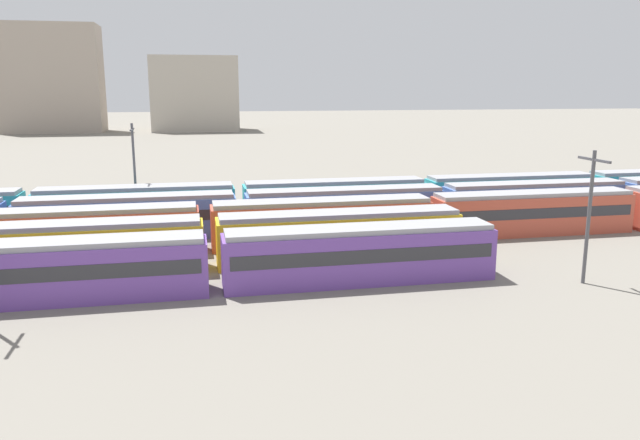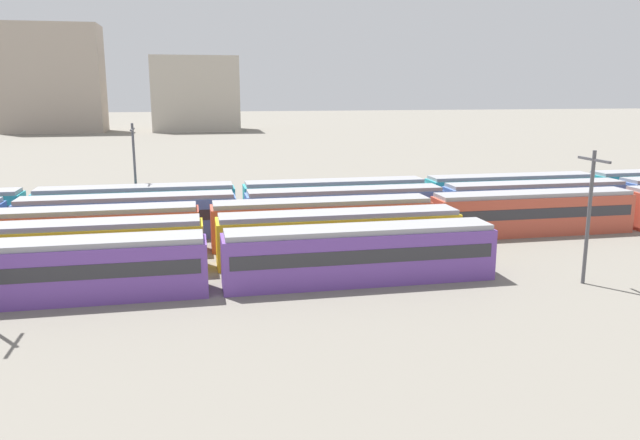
{
  "view_description": "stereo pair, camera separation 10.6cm",
  "coord_description": "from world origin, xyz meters",
  "px_view_note": "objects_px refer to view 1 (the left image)",
  "views": [
    {
      "loc": [
        24.93,
        -38.13,
        12.61
      ],
      "look_at": [
        34.92,
        10.4,
        2.04
      ],
      "focal_mm": 34.82,
      "sensor_mm": 36.0,
      "label": 1
    },
    {
      "loc": [
        25.03,
        -38.15,
        12.61
      ],
      "look_at": [
        34.92,
        10.4,
        2.04
      ],
      "focal_mm": 34.82,
      "sensor_mm": 36.0,
      "label": 2
    }
  ],
  "objects_px": {
    "train_track_1": "(69,249)",
    "catenary_pole_2": "(589,210)",
    "train_track_3": "(345,208)",
    "catenary_pole_1": "(134,166)",
    "train_track_0": "(55,271)",
    "train_track_2": "(431,217)",
    "train_track_4": "(335,198)"
  },
  "relations": [
    {
      "from": "train_track_1",
      "to": "catenary_pole_2",
      "type": "bearing_deg",
      "value": -14.26
    },
    {
      "from": "train_track_1",
      "to": "train_track_3",
      "type": "xyz_separation_m",
      "value": [
        21.88,
        10.4,
        0.0
      ]
    },
    {
      "from": "train_track_3",
      "to": "catenary_pole_1",
      "type": "relative_size",
      "value": 10.02
    },
    {
      "from": "catenary_pole_2",
      "to": "train_track_3",
      "type": "bearing_deg",
      "value": 121.38
    },
    {
      "from": "train_track_0",
      "to": "train_track_2",
      "type": "distance_m",
      "value": 29.86
    },
    {
      "from": "train_track_1",
      "to": "train_track_2",
      "type": "xyz_separation_m",
      "value": [
        28.13,
        5.2,
        0.0
      ]
    },
    {
      "from": "train_track_0",
      "to": "catenary_pole_1",
      "type": "height_order",
      "value": "catenary_pole_1"
    },
    {
      "from": "train_track_2",
      "to": "train_track_3",
      "type": "xyz_separation_m",
      "value": [
        -6.25,
        5.2,
        0.0
      ]
    },
    {
      "from": "train_track_4",
      "to": "catenary_pole_2",
      "type": "bearing_deg",
      "value": -64.93
    },
    {
      "from": "train_track_0",
      "to": "train_track_4",
      "type": "relative_size",
      "value": 0.6
    },
    {
      "from": "catenary_pole_1",
      "to": "train_track_2",
      "type": "bearing_deg",
      "value": -27.89
    },
    {
      "from": "train_track_3",
      "to": "catenary_pole_2",
      "type": "height_order",
      "value": "catenary_pole_2"
    },
    {
      "from": "train_track_4",
      "to": "catenary_pole_1",
      "type": "xyz_separation_m",
      "value": [
        -19.18,
        2.93,
        3.3
      ]
    },
    {
      "from": "train_track_1",
      "to": "catenary_pole_2",
      "type": "distance_m",
      "value": 34.59
    },
    {
      "from": "train_track_0",
      "to": "catenary_pole_2",
      "type": "distance_m",
      "value": 33.55
    },
    {
      "from": "train_track_1",
      "to": "train_track_4",
      "type": "bearing_deg",
      "value": 35.18
    },
    {
      "from": "train_track_1",
      "to": "train_track_2",
      "type": "relative_size",
      "value": 0.5
    },
    {
      "from": "train_track_2",
      "to": "train_track_0",
      "type": "bearing_deg",
      "value": -159.62
    },
    {
      "from": "train_track_0",
      "to": "catenary_pole_1",
      "type": "xyz_separation_m",
      "value": [
        2.81,
        23.73,
        3.3
      ]
    },
    {
      "from": "train_track_3",
      "to": "catenary_pole_2",
      "type": "relative_size",
      "value": 10.68
    },
    {
      "from": "train_track_3",
      "to": "train_track_4",
      "type": "bearing_deg",
      "value": 87.19
    },
    {
      "from": "train_track_1",
      "to": "train_track_2",
      "type": "height_order",
      "value": "same"
    },
    {
      "from": "catenary_pole_1",
      "to": "catenary_pole_2",
      "type": "xyz_separation_m",
      "value": [
        30.45,
        -27.01,
        -0.3
      ]
    },
    {
      "from": "train_track_0",
      "to": "train_track_4",
      "type": "distance_m",
      "value": 30.27
    },
    {
      "from": "train_track_0",
      "to": "train_track_3",
      "type": "bearing_deg",
      "value": 35.67
    },
    {
      "from": "train_track_2",
      "to": "catenary_pole_2",
      "type": "xyz_separation_m",
      "value": [
        5.27,
        -13.69,
        3.01
      ]
    },
    {
      "from": "catenary_pole_2",
      "to": "train_track_1",
      "type": "bearing_deg",
      "value": 165.74
    },
    {
      "from": "train_track_2",
      "to": "train_track_3",
      "type": "distance_m",
      "value": 8.13
    },
    {
      "from": "train_track_0",
      "to": "catenary_pole_2",
      "type": "height_order",
      "value": "catenary_pole_2"
    },
    {
      "from": "train_track_4",
      "to": "catenary_pole_1",
      "type": "relative_size",
      "value": 10.02
    },
    {
      "from": "train_track_2",
      "to": "train_track_4",
      "type": "relative_size",
      "value": 1.2
    },
    {
      "from": "train_track_0",
      "to": "train_track_4",
      "type": "bearing_deg",
      "value": 43.4
    }
  ]
}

